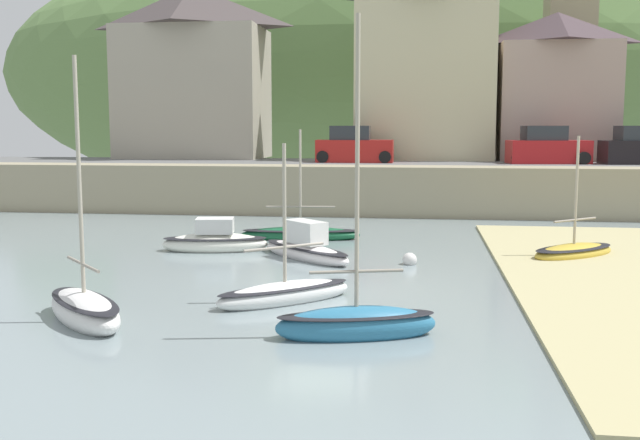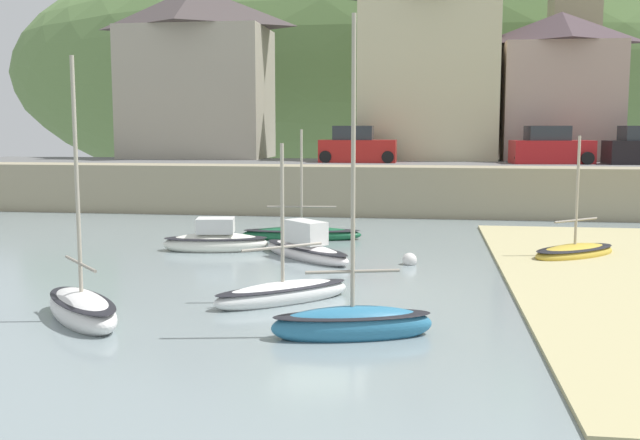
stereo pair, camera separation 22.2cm
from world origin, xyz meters
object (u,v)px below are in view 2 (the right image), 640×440
Objects in this scene: sailboat_tall_mast at (216,241)px; mooring_buoy at (410,260)px; parked_car_near_slipway at (357,147)px; fishing_boat_green at (306,248)px; waterfront_building_right at (559,85)px; sailboat_white_hull at (283,293)px; parked_car_by_wall at (551,148)px; waterfront_building_centre at (428,58)px; waterfront_building_left at (197,72)px; rowboat_small_beached at (352,322)px; sailboat_nearest_shore at (302,234)px; church_with_spire at (574,18)px; sailboat_far_left at (82,308)px; motorboat_with_cabin at (575,252)px.

sailboat_tall_mast is 7.01m from mooring_buoy.
parked_car_near_slipway is at bearing 66.37° from sailboat_tall_mast.
waterfront_building_right is at bearing 106.77° from fishing_boat_green.
parked_car_by_wall reaches higher than sailboat_white_hull.
parked_car_near_slipway is at bearing -157.99° from waterfront_building_right.
sailboat_white_hull is at bearing -97.31° from waterfront_building_centre.
rowboat_small_beached is at bearing -67.07° from waterfront_building_left.
waterfront_building_centre is 2.47× the size of sailboat_nearest_shore.
church_with_spire is 4.28× the size of fishing_boat_green.
church_with_spire reaches higher than sailboat_white_hull.
waterfront_building_left reaches higher than sailboat_tall_mast.
parked_car_near_slipway and parked_car_by_wall have the same top height.
sailboat_nearest_shore is (2.55, 2.99, -0.11)m from sailboat_tall_mast.
mooring_buoy is at bearing 95.88° from sailboat_far_left.
mooring_buoy is (0.98, 8.29, -0.17)m from rowboat_small_beached.
sailboat_nearest_shore is at bearing -105.90° from waterfront_building_centre.
sailboat_white_hull is at bearing -72.73° from sailboat_tall_mast.
waterfront_building_right is 2.00× the size of motorboat_with_cabin.
sailboat_tall_mast reaches higher than mooring_buoy.
sailboat_nearest_shore is (-13.52, -20.48, -10.68)m from church_with_spire.
parked_car_near_slipway is at bearing 128.76° from sailboat_far_left.
fishing_boat_green is at bearing -117.27° from church_with_spire.
waterfront_building_centre is at bearing 63.65° from motorboat_with_cabin.
waterfront_building_left is 21.37m from waterfront_building_right.
fishing_boat_green is (-12.69, -24.61, -10.56)m from church_with_spire.
sailboat_white_hull is 8.77× the size of mooring_buoy.
waterfront_building_centre is 28.14m from sailboat_white_hull.
sailboat_nearest_shore reaches higher than mooring_buoy.
parked_car_by_wall is at bearing -35.24° from waterfront_building_centre.
waterfront_building_right is at bearing -109.23° from church_with_spire.
waterfront_building_left is 12.01m from parked_car_near_slipway.
parked_car_by_wall reaches higher than sailboat_tall_mast.
mooring_buoy is at bearing -57.61° from waterfront_building_left.
motorboat_with_cabin is at bearing 1.29° from sailboat_white_hull.
waterfront_building_centre is at bearing 0.00° from waterfront_building_left.
church_with_spire reaches higher than parked_car_near_slipway.
parked_car_near_slipway is (3.80, 24.65, 2.90)m from sailboat_far_left.
parked_car_by_wall is at bearing 0.04° from parked_car_near_slipway.
sailboat_far_left reaches higher than fishing_boat_green.
fishing_boat_green is at bearing 114.44° from sailboat_far_left.
sailboat_nearest_shore is (2.81, 12.67, -0.09)m from sailboat_far_left.
motorboat_with_cabin is 5.66m from mooring_buoy.
parked_car_by_wall is at bearing 67.80° from mooring_buoy.
parked_car_by_wall is (1.48, 14.86, 2.99)m from motorboat_with_cabin.
waterfront_building_left is 0.89× the size of waterfront_building_centre.
waterfront_building_right is at bearing 47.37° from sailboat_nearest_shore.
parked_car_near_slipway is 0.96× the size of parked_car_by_wall.
waterfront_building_left is 20.29m from sailboat_nearest_shore.
motorboat_with_cabin reaches higher than fishing_boat_green.
rowboat_small_beached is at bearing -29.25° from fishing_boat_green.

